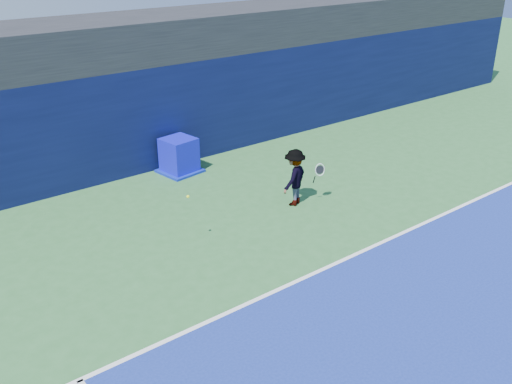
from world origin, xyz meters
TOP-DOWN VIEW (x-y plane):
  - ground at (0.00, 0.00)m, footprint 80.00×80.00m
  - baseline at (0.00, 3.00)m, footprint 24.00×0.10m
  - stadium_band at (0.00, 11.50)m, footprint 36.00×3.00m
  - back_wall_assembly at (-0.00, 10.50)m, footprint 36.00×1.03m
  - equipment_cart at (0.70, 9.45)m, footprint 1.22×1.22m
  - tennis_player at (1.89, 5.76)m, footprint 1.27×0.88m
  - tennis_ball at (-1.35, 5.58)m, footprint 0.07×0.07m

SIDE VIEW (x-z plane):
  - ground at x=0.00m, z-range 0.00..0.00m
  - baseline at x=0.00m, z-range 0.01..0.01m
  - equipment_cart at x=0.70m, z-range -0.05..0.98m
  - tennis_player at x=1.89m, z-range 0.00..1.48m
  - tennis_ball at x=-1.35m, z-range 1.16..1.22m
  - back_wall_assembly at x=0.00m, z-range 0.00..3.00m
  - stadium_band at x=0.00m, z-range 3.00..4.20m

